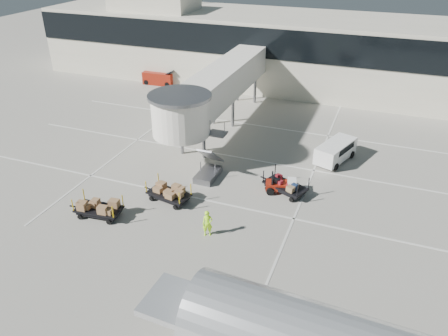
{
  "coord_description": "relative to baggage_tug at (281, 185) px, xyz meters",
  "views": [
    {
      "loc": [
        10.14,
        -21.66,
        16.83
      ],
      "look_at": [
        0.51,
        3.45,
        2.0
      ],
      "focal_mm": 35.0,
      "sensor_mm": 36.0,
      "label": 1
    }
  ],
  "objects": [
    {
      "name": "ground_worker",
      "position": [
        -2.99,
        -6.63,
        0.35
      ],
      "size": [
        0.75,
        0.64,
        1.74
      ],
      "primitive_type": "imported",
      "rotation": [
        0.0,
        0.0,
        0.44
      ],
      "color": "#ABFF1A",
      "rests_on": "ground"
    },
    {
      "name": "jet_bridge",
      "position": [
        -8.33,
        7.24,
        3.77
      ],
      "size": [
        5.7,
        20.4,
        6.03
      ],
      "color": "white",
      "rests_on": "ground"
    },
    {
      "name": "minivan",
      "position": [
        2.94,
        6.38,
        0.45
      ],
      "size": [
        3.01,
        4.55,
        1.6
      ],
      "rotation": [
        0.0,
        0.0,
        -0.34
      ],
      "color": "white",
      "rests_on": "ground"
    },
    {
      "name": "baggage_tug",
      "position": [
        0.0,
        0.0,
        0.0
      ],
      "size": [
        2.35,
        1.81,
        1.42
      ],
      "rotation": [
        0.0,
        0.0,
        0.24
      ],
      "color": "maroon",
      "rests_on": "ground"
    },
    {
      "name": "box_cart_far",
      "position": [
        -10.47,
        -7.28,
        0.08
      ],
      "size": [
        3.77,
        1.79,
        1.46
      ],
      "rotation": [
        0.0,
        0.0,
        0.1
      ],
      "color": "black",
      "rests_on": "ground"
    },
    {
      "name": "belt_loader",
      "position": [
        -20.19,
        18.98,
        0.23
      ],
      "size": [
        4.13,
        1.8,
        1.96
      ],
      "rotation": [
        0.0,
        0.0,
        0.05
      ],
      "color": "maroon",
      "rests_on": "ground"
    },
    {
      "name": "lane_markings",
      "position": [
        -5.02,
        4.31,
        -0.51
      ],
      "size": [
        40.0,
        30.0,
        0.02
      ],
      "color": "silver",
      "rests_on": "ground"
    },
    {
      "name": "terminal",
      "position": [
        -4.71,
        24.92,
        3.59
      ],
      "size": [
        64.0,
        12.11,
        15.2
      ],
      "color": "beige",
      "rests_on": "ground"
    },
    {
      "name": "box_cart_near",
      "position": [
        -7.06,
        -4.05,
        0.07
      ],
      "size": [
        3.77,
        2.01,
        1.44
      ],
      "rotation": [
        0.0,
        0.0,
        -0.18
      ],
      "color": "black",
      "rests_on": "ground"
    },
    {
      "name": "suitcase_cart",
      "position": [
        0.24,
        -0.01,
        0.0
      ],
      "size": [
        3.83,
        2.62,
        1.5
      ],
      "rotation": [
        0.0,
        0.0,
        -0.4
      ],
      "color": "black",
      "rests_on": "ground"
    },
    {
      "name": "ground",
      "position": [
        -4.35,
        -5.02,
        -0.52
      ],
      "size": [
        140.0,
        140.0,
        0.0
      ],
      "primitive_type": "plane",
      "color": "#A4A092",
      "rests_on": "ground"
    }
  ]
}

